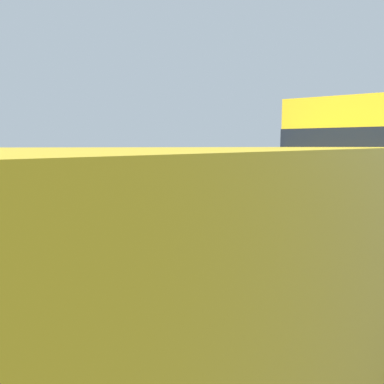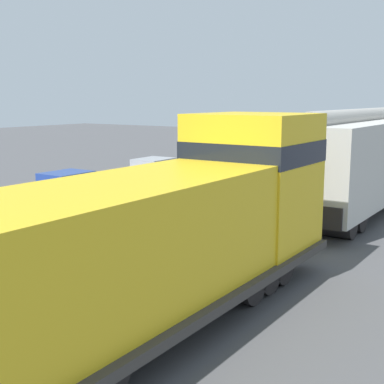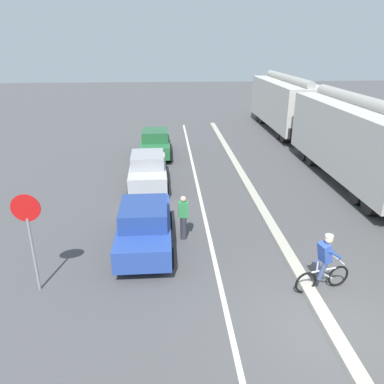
% 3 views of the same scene
% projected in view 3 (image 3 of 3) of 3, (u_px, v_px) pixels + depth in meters
% --- Properties ---
extents(ground_plane, '(120.00, 120.00, 0.00)m').
position_uv_depth(ground_plane, '(328.00, 328.00, 9.11)').
color(ground_plane, '#4C4C4F').
extents(median_curb, '(0.36, 36.00, 0.16)m').
position_uv_depth(median_curb, '(267.00, 217.00, 14.63)').
color(median_curb, '#B2AD9E').
rests_on(median_curb, ground).
extents(lane_stripe, '(0.14, 36.00, 0.01)m').
position_uv_depth(lane_stripe, '(206.00, 221.00, 14.51)').
color(lane_stripe, silver).
rests_on(lane_stripe, ground).
extents(hopper_car_lead, '(2.90, 10.60, 4.18)m').
position_uv_depth(hopper_car_lead, '(358.00, 141.00, 17.87)').
color(hopper_car_lead, '#BCB9B1').
rests_on(hopper_car_lead, ground).
extents(hopper_car_middle, '(2.90, 10.60, 4.18)m').
position_uv_depth(hopper_car_middle, '(285.00, 103.00, 28.60)').
color(hopper_car_middle, '#BAB7B0').
rests_on(hopper_car_middle, ground).
extents(parked_car_blue, '(1.85, 4.21, 1.62)m').
position_uv_depth(parked_car_blue, '(145.00, 225.00, 12.38)').
color(parked_car_blue, '#28479E').
rests_on(parked_car_blue, ground).
extents(parked_car_silver, '(1.92, 4.24, 1.62)m').
position_uv_depth(parked_car_silver, '(148.00, 169.00, 17.84)').
color(parked_car_silver, '#B7BABF').
rests_on(parked_car_silver, ground).
extents(parked_car_green, '(1.86, 4.21, 1.62)m').
position_uv_depth(parked_car_green, '(155.00, 143.00, 22.47)').
color(parked_car_green, '#286B3D').
rests_on(parked_car_green, ground).
extents(cyclist, '(1.68, 0.57, 1.71)m').
position_uv_depth(cyclist, '(324.00, 264.00, 10.22)').
color(cyclist, black).
rests_on(cyclist, ground).
extents(stop_sign, '(0.76, 0.08, 2.88)m').
position_uv_depth(stop_sign, '(29.00, 225.00, 9.78)').
color(stop_sign, gray).
rests_on(stop_sign, ground).
extents(pedestrian_by_cars, '(0.34, 0.22, 1.62)m').
position_uv_depth(pedestrian_by_cars, '(183.00, 217.00, 12.92)').
color(pedestrian_by_cars, '#33333D').
rests_on(pedestrian_by_cars, ground).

